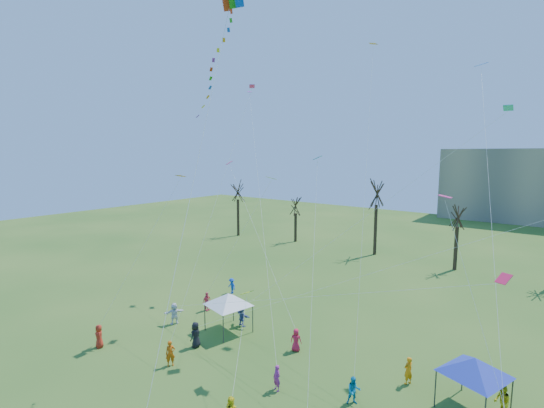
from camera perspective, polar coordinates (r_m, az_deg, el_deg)
The scene contains 6 objects.
bare_tree_row at distance 50.62m, azimuth 25.65°, elevation -1.20°, with size 68.72×8.67×10.92m.
big_box_kite at distance 26.57m, azimuth -8.17°, elevation 19.83°, with size 3.26×6.24×24.31m.
canopy_tent_white at distance 30.76m, azimuth -6.59°, elevation -14.05°, with size 4.07×4.07×3.13m.
canopy_tent_blue at distance 24.66m, azimuth 28.22°, elevation -20.72°, with size 3.92×3.92×3.11m.
festival_crowd at distance 26.36m, azimuth 0.47°, elevation -22.20°, with size 26.55×14.83×1.86m.
small_kites_aloft at distance 27.10m, azimuth 8.93°, elevation 5.10°, with size 29.45×17.93×32.64m.
Camera 1 is at (13.23, -12.70, 13.96)m, focal length 25.00 mm.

